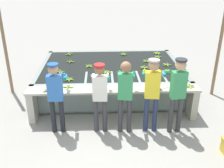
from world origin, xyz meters
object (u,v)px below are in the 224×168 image
object	(u,v)px
banana_bunch_floating_4	(167,65)
banana_bunch_floating_5	(60,72)
banana_bunch_floating_8	(146,61)
knife_0	(162,89)
banana_bunch_floating_7	(54,79)
banana_bunch_floating_2	(158,57)
banana_bunch_floating_1	(144,67)
banana_bunch_floating_11	(69,79)
worker_0	(56,91)
support_post_left	(4,41)
banana_bunch_floating_12	(69,54)
banana_bunch_floating_13	(157,53)
worker_4	(178,88)
banana_bunch_floating_10	(70,62)
worker_2	(125,91)
banana_bunch_floating_9	(107,72)
banana_bunch_ledge_0	(49,90)
banana_bunch_ledge_2	(68,87)
worker_3	(152,88)
worker_1	(100,92)
banana_bunch_floating_3	(124,54)
support_post_right	(220,42)
banana_bunch_floating_6	(167,72)
banana_bunch_ledge_1	(189,86)
banana_bunch_floating_0	(89,66)

from	to	relation	value
banana_bunch_floating_4	banana_bunch_floating_5	size ratio (longest dim) A/B	0.98
banana_bunch_floating_8	knife_0	world-z (taller)	banana_bunch_floating_8
banana_bunch_floating_7	banana_bunch_floating_2	bearing A→B (deg)	28.61
banana_bunch_floating_1	banana_bunch_floating_11	size ratio (longest dim) A/B	1.00
worker_0	support_post_left	distance (m)	2.82
banana_bunch_floating_4	banana_bunch_floating_12	distance (m)	3.23
worker_0	banana_bunch_floating_13	distance (m)	4.33
worker_4	banana_bunch_floating_10	world-z (taller)	worker_4
worker_0	worker_2	bearing A→B (deg)	-2.27
banana_bunch_floating_13	worker_4	bearing A→B (deg)	-94.21
banana_bunch_floating_9	banana_bunch_ledge_0	distance (m)	1.77
banana_bunch_floating_2	knife_0	xyz separation A→B (m)	(-0.40, -2.40, -0.01)
banana_bunch_ledge_2	worker_3	bearing A→B (deg)	-18.22
worker_0	banana_bunch_floating_4	xyz separation A→B (m)	(2.96, 2.06, -0.17)
banana_bunch_floating_11	banana_bunch_floating_12	distance (m)	2.15
worker_1	banana_bunch_floating_3	world-z (taller)	worker_1
banana_bunch_floating_4	banana_bunch_floating_8	xyz separation A→B (m)	(-0.56, 0.35, 0.00)
banana_bunch_floating_8	support_post_right	distance (m)	2.16
knife_0	banana_bunch_ledge_2	bearing A→B (deg)	175.62
banana_bunch_floating_2	banana_bunch_floating_11	bearing A→B (deg)	-147.02
worker_1	banana_bunch_ledge_2	size ratio (longest dim) A/B	5.81
worker_1	banana_bunch_ledge_2	xyz separation A→B (m)	(-0.77, 0.60, -0.15)
banana_bunch_floating_1	banana_bunch_floating_8	world-z (taller)	same
banana_bunch_floating_13	banana_bunch_ledge_0	bearing A→B (deg)	-138.21
worker_1	support_post_right	xyz separation A→B (m)	(3.34, 1.76, 0.61)
banana_bunch_floating_10	worker_3	bearing A→B (deg)	-50.71
banana_bunch_ledge_0	banana_bunch_floating_8	bearing A→B (deg)	37.27
banana_bunch_floating_4	banana_bunch_floating_12	bearing A→B (deg)	159.00
banana_bunch_floating_6	worker_2	bearing A→B (deg)	-129.55
support_post_left	banana_bunch_floating_12	bearing A→B (deg)	32.37
banana_bunch_floating_7	banana_bunch_floating_8	bearing A→B (deg)	25.85
worker_3	banana_bunch_floating_8	xyz separation A→B (m)	(0.29, 2.46, -0.23)
support_post_left	banana_bunch_floating_3	bearing A→B (deg)	15.69
banana_bunch_ledge_1	support_post_left	size ratio (longest dim) A/B	0.09
banana_bunch_floating_6	banana_bunch_floating_11	xyz separation A→B (m)	(-2.66, -0.43, 0.00)
banana_bunch_floating_10	banana_bunch_floating_0	bearing A→B (deg)	-35.10
banana_bunch_floating_6	banana_bunch_ledge_1	world-z (taller)	banana_bunch_ledge_1
worker_0	worker_1	xyz separation A→B (m)	(0.97, -0.02, -0.02)
support_post_right	banana_bunch_floating_9	bearing A→B (deg)	-175.97
banana_bunch_floating_0	banana_bunch_floating_3	distance (m)	1.55
banana_bunch_floating_4	banana_bunch_floating_5	bearing A→B (deg)	-172.03
banana_bunch_floating_0	banana_bunch_floating_8	world-z (taller)	same
knife_0	banana_bunch_floating_9	bearing A→B (deg)	139.48
banana_bunch_floating_12	banana_bunch_floating_8	bearing A→B (deg)	-18.18
banana_bunch_ledge_2	support_post_left	bearing A→B (deg)	140.68
banana_bunch_ledge_1	worker_0	bearing A→B (deg)	-170.39
banana_bunch_floating_1	banana_bunch_floating_8	bearing A→B (deg)	74.94
banana_bunch_floating_8	banana_bunch_floating_6	bearing A→B (deg)	-65.09
banana_bunch_ledge_1	banana_bunch_floating_7	bearing A→B (deg)	169.89
banana_bunch_floating_1	banana_bunch_floating_9	bearing A→B (deg)	-162.57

